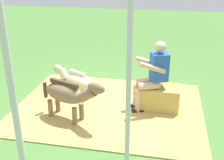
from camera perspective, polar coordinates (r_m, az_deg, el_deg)
ground_plane at (r=5.69m, az=-2.08°, el=-5.15°), size 24.00×24.00×0.00m
hay_patch at (r=5.60m, az=-0.60°, el=-5.46°), size 3.59×2.77×0.02m
hay_bale at (r=5.54m, az=9.57°, el=-3.56°), size 0.72×0.48×0.47m
person_seated at (r=5.30m, az=8.21°, el=1.32°), size 0.72×0.55×1.35m
pony_standing at (r=5.02m, az=-8.72°, el=-2.82°), size 1.29×0.66×0.87m
pony_lying at (r=6.37m, az=-7.01°, el=-0.21°), size 1.30×0.89×0.42m
tent_pole_left at (r=3.18m, az=3.28°, el=-4.56°), size 0.06×0.06×2.43m
tent_pole_mid at (r=2.65m, az=-18.03°, el=-11.95°), size 0.06×0.06×2.43m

